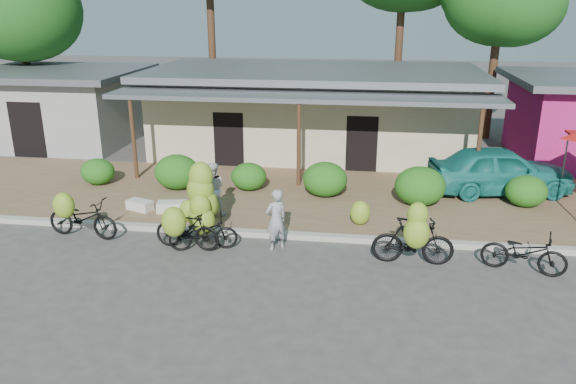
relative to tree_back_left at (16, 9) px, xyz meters
name	(u,v)px	position (x,y,z in m)	size (l,w,h in m)	color
ground	(266,272)	(13.69, -13.11, -5.55)	(100.00, 100.00, 0.00)	#43403E
sidewalk	(294,198)	(13.69, -8.11, -5.49)	(60.00, 6.00, 0.12)	#89634A
curb	(279,235)	(13.69, -11.11, -5.48)	(60.00, 0.25, 0.15)	#A8A399
shop_main	(313,110)	(13.69, -2.18, -3.83)	(13.00, 8.50, 3.35)	beige
shop_grey	(59,106)	(2.69, -2.12, -3.94)	(7.00, 6.00, 3.15)	#999994
tree_back_left	(16,9)	(0.00, 0.00, 0.00)	(5.59, 5.51, 7.65)	#482E1D
hedge_0	(98,172)	(7.11, -7.84, -5.00)	(1.11, 1.00, 0.87)	#236216
hedge_1	(177,172)	(9.86, -7.92, -4.87)	(1.44, 1.29, 1.12)	#236216
hedge_2	(249,176)	(12.17, -7.71, -4.99)	(1.14, 1.02, 0.89)	#236216
hedge_3	(325,179)	(14.63, -7.97, -4.90)	(1.38, 1.24, 1.07)	#236216
hedge_4	(420,186)	(17.47, -8.38, -4.85)	(1.49, 1.34, 1.16)	#236216
hedge_5	(526,191)	(20.57, -8.08, -4.97)	(1.20, 1.08, 0.93)	#236216
bike_far_left	(81,217)	(8.59, -11.85, -4.97)	(2.07, 1.35, 1.44)	black
bike_left	(184,228)	(11.51, -12.26, -4.94)	(1.76, 1.25, 1.34)	black
bike_center	(202,213)	(11.85, -11.83, -4.69)	(1.80, 1.35, 2.12)	black
bike_right	(414,238)	(17.02, -12.33, -4.85)	(1.91, 1.17, 1.75)	black
bike_far_right	(524,252)	(19.49, -12.28, -5.07)	(1.96, 1.10, 0.98)	black
loose_banana_a	(188,210)	(11.06, -10.58, -5.13)	(0.48, 0.41, 0.60)	#94AF2B
loose_banana_b	(209,205)	(11.56, -10.28, -5.07)	(0.57, 0.49, 0.72)	#94AF2B
loose_banana_c	(360,213)	(15.76, -10.20, -5.09)	(0.54, 0.46, 0.68)	#94AF2B
sack_near	(172,207)	(10.38, -9.97, -5.28)	(0.85, 0.40, 0.30)	beige
sack_far	(140,205)	(9.40, -9.95, -5.29)	(0.75, 0.38, 0.28)	beige
vendor	(276,220)	(13.72, -11.83, -4.77)	(0.57, 0.38, 1.57)	gray
bystander	(212,189)	(11.62, -10.05, -4.66)	(0.75, 0.58, 1.54)	silver
teal_van	(500,170)	(20.03, -6.91, -4.68)	(1.77, 4.41, 1.50)	#1A7971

